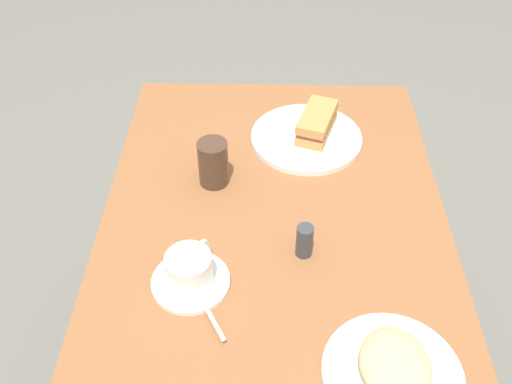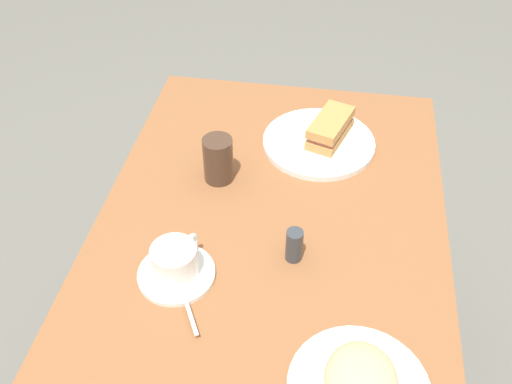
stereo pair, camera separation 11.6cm
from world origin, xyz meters
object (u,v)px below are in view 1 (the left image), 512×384
Objects in this scene: dining_table at (273,264)px; side_plate at (392,374)px; coffee_saucer at (191,282)px; salt_shaker at (304,241)px; spoon at (208,311)px; drinking_glass at (213,163)px; coffee_cup at (190,268)px; sandwich_plate at (306,138)px; sandwich_front at (317,123)px.

dining_table is 0.36m from side_plate.
coffee_saucer is 2.05× the size of salt_shaker.
drinking_glass is (-0.34, -0.02, 0.04)m from spoon.
dining_table is at bearing 148.94° from spoon.
dining_table is at bearing 39.76° from drinking_glass.
side_plate is 0.55m from drinking_glass.
coffee_cup is (-0.00, 0.00, 0.04)m from coffee_saucer.
sandwich_plate reaches higher than coffee_saucer.
drinking_glass is at bearing 175.72° from coffee_cup.
side_plate is at bearing 10.26° from sandwich_plate.
coffee_cup is (0.42, -0.22, 0.04)m from sandwich_plate.
side_plate is at bearing 62.20° from coffee_saucer.
dining_table is at bearing -13.83° from sandwich_plate.
sandwich_plate is 2.41× the size of coffee_cup.
sandwich_plate is at bearing 166.17° from dining_table.
sandwich_plate is at bearing -57.69° from sandwich_front.
coffee_saucer is 1.32× the size of coffee_cup.
spoon is 0.42× the size of side_plate.
sandwich_front is 0.62m from side_plate.
drinking_glass is at bearing -177.42° from spoon.
coffee_cup is 1.17× the size of spoon.
salt_shaker is at bearing 110.50° from coffee_saucer.
drinking_glass reaches higher than salt_shaker.
coffee_cup is (0.12, -0.15, 0.13)m from dining_table.
drinking_glass is at bearing 175.61° from coffee_saucer.
salt_shaker reaches higher than sandwich_front.
sandwich_plate is 3.73× the size of salt_shaker.
dining_table is 0.14m from salt_shaker.
drinking_glass is at bearing -54.37° from sandwich_front.
spoon is at bearing -20.95° from sandwich_plate.
sandwich_plate is at bearing 125.99° from drinking_glass.
spoon is at bearing -22.63° from sandwich_front.
dining_table is 0.23m from coffee_cup.
salt_shaker is (-0.08, 0.21, -0.01)m from coffee_cup.
spoon is at bearing -31.06° from dining_table.
coffee_cup reaches higher than side_plate.
spoon is at bearing 28.72° from coffee_saucer.
coffee_saucer is 0.64× the size of side_plate.
coffee_cup is 1.04× the size of drinking_glass.
coffee_saucer is (0.44, -0.25, -0.04)m from sandwich_front.
side_plate is (0.60, 0.11, 0.00)m from sandwich_plate.
coffee_saucer is at bearing -51.02° from dining_table.
coffee_saucer is at bearing -27.91° from sandwich_plate.
drinking_glass reaches higher than sandwich_front.
coffee_cup is 1.55× the size of salt_shaker.
dining_table is 15.70× the size of salt_shaker.
coffee_cup is 0.22m from salt_shaker.
spoon is (0.07, 0.04, 0.01)m from coffee_saucer.
sandwich_plate is 2.81× the size of spoon.
spoon is (0.07, 0.04, -0.03)m from coffee_cup.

